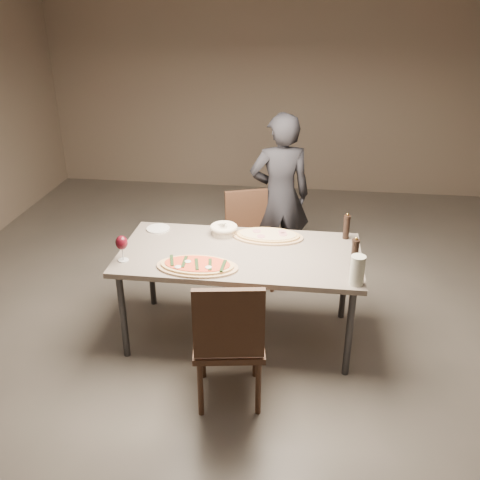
# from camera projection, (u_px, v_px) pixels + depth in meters

# --- Properties ---
(room) EXTENTS (7.00, 7.00, 7.00)m
(room) POSITION_uv_depth(u_px,v_px,m) (240.00, 169.00, 3.71)
(room) COLOR #625C55
(room) RESTS_ON ground
(dining_table) EXTENTS (1.80, 0.90, 0.75)m
(dining_table) POSITION_uv_depth(u_px,v_px,m) (240.00, 259.00, 4.02)
(dining_table) COLOR gray
(dining_table) RESTS_ON ground
(zucchini_pizza) EXTENTS (0.58, 0.32, 0.05)m
(zucchini_pizza) POSITION_uv_depth(u_px,v_px,m) (197.00, 266.00, 3.77)
(zucchini_pizza) COLOR tan
(zucchini_pizza) RESTS_ON dining_table
(ham_pizza) EXTENTS (0.56, 0.31, 0.04)m
(ham_pizza) POSITION_uv_depth(u_px,v_px,m) (268.00, 236.00, 4.22)
(ham_pizza) COLOR tan
(ham_pizza) RESTS_ON dining_table
(bread_basket) EXTENTS (0.22, 0.22, 0.08)m
(bread_basket) POSITION_uv_depth(u_px,v_px,m) (224.00, 229.00, 4.26)
(bread_basket) COLOR beige
(bread_basket) RESTS_ON dining_table
(oil_dish) EXTENTS (0.12, 0.12, 0.01)m
(oil_dish) POSITION_uv_depth(u_px,v_px,m) (266.00, 232.00, 4.30)
(oil_dish) COLOR white
(oil_dish) RESTS_ON dining_table
(pepper_mill_left) EXTENTS (0.06, 0.06, 0.21)m
(pepper_mill_left) POSITION_uv_depth(u_px,v_px,m) (347.00, 227.00, 4.17)
(pepper_mill_left) COLOR black
(pepper_mill_left) RESTS_ON dining_table
(pepper_mill_right) EXTENTS (0.06, 0.06, 0.22)m
(pepper_mill_right) POSITION_uv_depth(u_px,v_px,m) (355.00, 252.00, 3.76)
(pepper_mill_right) COLOR black
(pepper_mill_right) RESTS_ON dining_table
(carafe) EXTENTS (0.10, 0.10, 0.21)m
(carafe) POSITION_uv_depth(u_px,v_px,m) (357.00, 270.00, 3.53)
(carafe) COLOR silver
(carafe) RESTS_ON dining_table
(wine_glass) EXTENTS (0.09, 0.09, 0.20)m
(wine_glass) POSITION_uv_depth(u_px,v_px,m) (122.00, 243.00, 3.81)
(wine_glass) COLOR silver
(wine_glass) RESTS_ON dining_table
(side_plate) EXTENTS (0.19, 0.19, 0.01)m
(side_plate) POSITION_uv_depth(u_px,v_px,m) (158.00, 229.00, 4.36)
(side_plate) COLOR white
(side_plate) RESTS_ON dining_table
(chair_near) EXTENTS (0.52, 0.52, 0.96)m
(chair_near) POSITION_uv_depth(u_px,v_px,m) (229.00, 337.00, 3.38)
(chair_near) COLOR #3C2619
(chair_near) RESTS_ON ground
(chair_far) EXTENTS (0.53, 0.53, 0.87)m
(chair_far) POSITION_uv_depth(u_px,v_px,m) (249.00, 234.00, 4.90)
(chair_far) COLOR #3C2619
(chair_far) RESTS_ON ground
(diner) EXTENTS (0.65, 0.50, 1.56)m
(diner) POSITION_uv_depth(u_px,v_px,m) (280.00, 196.00, 4.96)
(diner) COLOR black
(diner) RESTS_ON ground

